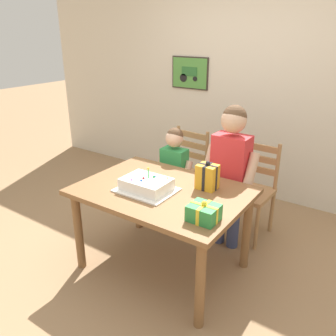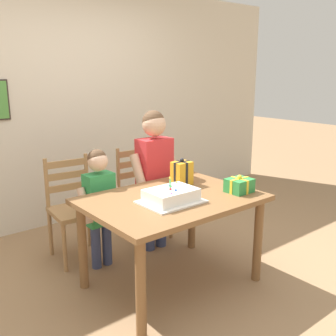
{
  "view_description": "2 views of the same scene",
  "coord_description": "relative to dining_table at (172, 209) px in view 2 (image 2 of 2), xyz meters",
  "views": [
    {
      "loc": [
        1.43,
        -2.02,
        1.9
      ],
      "look_at": [
        -0.06,
        0.16,
        0.85
      ],
      "focal_mm": 37.16,
      "sensor_mm": 36.0,
      "label": 1
    },
    {
      "loc": [
        -1.82,
        -2.2,
        1.67
      ],
      "look_at": [
        -0.05,
        -0.02,
        0.97
      ],
      "focal_mm": 41.87,
      "sensor_mm": 36.0,
      "label": 2
    }
  ],
  "objects": [
    {
      "name": "gift_box_beside_cake",
      "position": [
        0.28,
        0.21,
        0.2
      ],
      "size": [
        0.16,
        0.13,
        0.23
      ],
      "color": "gold",
      "rests_on": "dining_table"
    },
    {
      "name": "child_younger",
      "position": [
        -0.29,
        0.61,
        0.0
      ],
      "size": [
        0.38,
        0.22,
        1.05
      ],
      "color": "#38426B",
      "rests_on": "ground"
    },
    {
      "name": "birthday_cake",
      "position": [
        -0.08,
        -0.09,
        0.15
      ],
      "size": [
        0.44,
        0.34,
        0.19
      ],
      "color": "white",
      "rests_on": "dining_table"
    },
    {
      "name": "chair_right",
      "position": [
        0.38,
        0.93,
        -0.17
      ],
      "size": [
        0.43,
        0.43,
        0.92
      ],
      "color": "#A87A4C",
      "rests_on": "ground"
    },
    {
      "name": "child_older",
      "position": [
        0.3,
        0.61,
        0.18
      ],
      "size": [
        0.48,
        0.27,
        1.33
      ],
      "color": "#38426B",
      "rests_on": "ground"
    },
    {
      "name": "dining_table",
      "position": [
        0.0,
        0.0,
        0.0
      ],
      "size": [
        1.31,
        0.94,
        0.73
      ],
      "color": "brown",
      "rests_on": "ground"
    },
    {
      "name": "back_wall",
      "position": [
        -0.0,
        1.85,
        0.67
      ],
      "size": [
        6.4,
        0.11,
        2.6
      ],
      "color": "beige",
      "rests_on": "ground"
    },
    {
      "name": "gift_box_red_large",
      "position": [
        0.5,
        -0.24,
        0.15
      ],
      "size": [
        0.2,
        0.17,
        0.14
      ],
      "color": "#2D8E42",
      "rests_on": "dining_table"
    },
    {
      "name": "ground_plane",
      "position": [
        0.0,
        0.0,
        -0.63
      ],
      "size": [
        20.0,
        20.0,
        0.0
      ],
      "primitive_type": "plane",
      "color": "#997551"
    },
    {
      "name": "chair_left",
      "position": [
        -0.37,
        0.93,
        -0.17
      ],
      "size": [
        0.46,
        0.46,
        0.92
      ],
      "color": "#A87A4C",
      "rests_on": "ground"
    }
  ]
}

